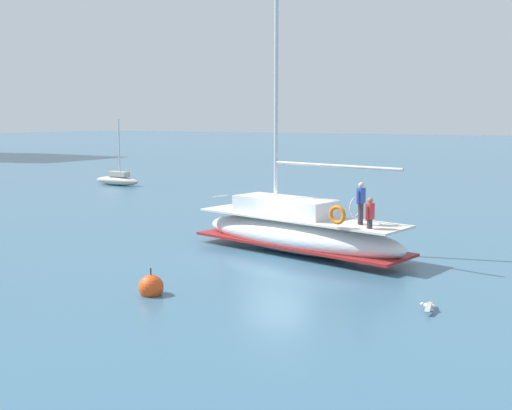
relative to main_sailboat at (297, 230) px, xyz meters
The scene contains 5 objects.
ground_plane 1.58m from the main_sailboat, 165.02° to the left, with size 400.00×400.00×0.00m, color #38607A.
main_sailboat is the anchor object (origin of this frame).
moored_cutter_left 28.82m from the main_sailboat, 57.86° to the left, with size 1.10×4.51×5.38m.
seagull 8.45m from the main_sailboat, 126.64° to the right, with size 1.02×0.48×0.17m.
mooring_buoy 7.85m from the main_sailboat, behind, with size 0.77×0.77×0.99m.
Camera 1 is at (-20.66, -11.61, 5.35)m, focal length 43.45 mm.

